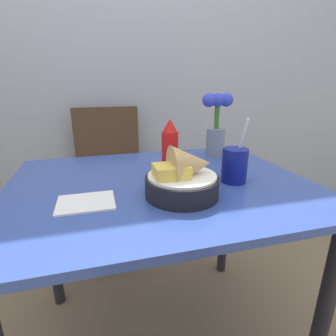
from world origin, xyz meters
The scene contains 8 objects.
wall_window centered at (0.00, 1.01, 1.30)m, with size 7.00×0.06×2.60m.
dining_table centered at (0.00, 0.00, 0.62)m, with size 1.01×0.79×0.73m.
chair_far_window centered at (-0.14, 0.78, 0.53)m, with size 0.40×0.40×0.91m.
food_basket centered at (0.04, -0.13, 0.79)m, with size 0.22×0.22×0.16m.
ketchup_bottle centered at (0.05, 0.07, 0.83)m, with size 0.06×0.06×0.21m.
drink_cup centered at (0.25, -0.07, 0.79)m, with size 0.09×0.09×0.22m.
flower_vase centered at (0.32, 0.25, 0.87)m, with size 0.14×0.08×0.28m.
napkin centered at (-0.24, -0.11, 0.74)m, with size 0.16×0.13×0.01m.
Camera 1 is at (-0.20, -0.82, 1.06)m, focal length 28.00 mm.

